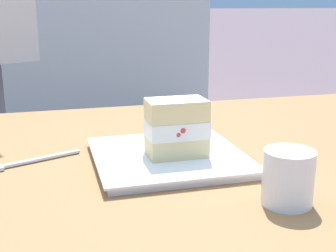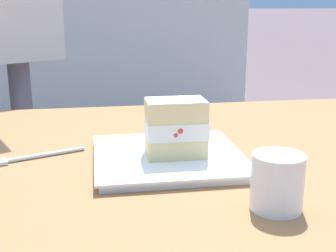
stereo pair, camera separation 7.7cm
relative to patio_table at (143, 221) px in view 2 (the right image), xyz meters
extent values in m
cube|color=olive|center=(0.00, 0.00, 0.05)|extent=(1.63, 1.06, 0.04)
cube|color=white|center=(-0.05, -0.07, 0.08)|extent=(0.24, 0.24, 0.01)
cube|color=white|center=(-0.05, -0.07, 0.09)|extent=(0.26, 0.26, 0.00)
cube|color=#EAD18C|center=(-0.07, -0.06, 0.11)|extent=(0.10, 0.06, 0.03)
cube|color=white|center=(-0.07, -0.06, 0.14)|extent=(0.10, 0.07, 0.03)
sphere|color=red|center=(-0.06, -0.03, 0.13)|extent=(0.01, 0.01, 0.01)
sphere|color=red|center=(-0.07, -0.03, 0.14)|extent=(0.01, 0.01, 0.01)
sphere|color=red|center=(-0.06, -0.09, 0.13)|extent=(0.01, 0.01, 0.01)
cube|color=#EAD18C|center=(-0.07, -0.06, 0.17)|extent=(0.10, 0.06, 0.03)
cube|color=white|center=(-0.07, -0.06, 0.19)|extent=(0.10, 0.06, 0.00)
cylinder|color=silver|center=(0.16, -0.14, 0.08)|extent=(0.13, 0.06, 0.01)
cylinder|color=white|center=(-0.17, 0.13, 0.11)|extent=(0.07, 0.07, 0.08)
cylinder|color=black|center=(-0.17, 0.13, 0.14)|extent=(0.06, 0.06, 0.00)
cylinder|color=slate|center=(0.32, -0.87, -0.22)|extent=(0.07, 0.07, 0.77)
camera|label=1|loc=(0.14, 0.64, 0.34)|focal=47.98mm
camera|label=2|loc=(0.07, 0.66, 0.34)|focal=47.98mm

